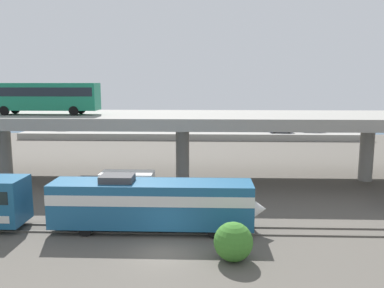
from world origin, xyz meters
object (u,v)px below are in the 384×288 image
Objects in this scene: parked_car_6 at (281,129)px; service_truck_east at (118,188)px; parked_car_2 at (333,126)px; train_locomotive at (162,202)px; parked_car_1 at (312,128)px; parked_car_4 at (146,126)px; parked_car_5 at (188,126)px; parked_car_3 at (193,127)px; transit_bus_on_overpass at (43,96)px; parked_car_0 at (62,127)px; parked_car_7 at (305,127)px.

service_truck_east is at bearing 62.61° from parked_car_6.
parked_car_2 is 12.05m from parked_car_6.
train_locomotive is 3.74× the size of parked_car_1.
train_locomotive is at bearing -118.50° from parked_car_2.
parked_car_4 is 8.72m from parked_car_5.
parked_car_3 is at bearing -2.89° from parked_car_1.
transit_bus_on_overpass is 2.67× the size of parked_car_2.
parked_car_3 is at bearing -179.20° from parked_car_0.
parked_car_1 is 0.99× the size of parked_car_7.
parked_car_5 is at bearing -177.59° from parked_car_4.
train_locomotive is at bearing 89.53° from parked_car_3.
train_locomotive is at bearing 99.93° from parked_car_4.
service_truck_east reaches higher than parked_car_2.
transit_bus_on_overpass is 2.73× the size of parked_car_6.
service_truck_east is at bearing -94.84° from parked_car_5.
service_truck_east is 1.60× the size of parked_car_3.
parked_car_1 and parked_car_2 have the same top height.
parked_car_0 is 54.78m from parked_car_2.
parked_car_6 is at bearing 12.13° from parked_car_1.
parked_car_1 is 23.42m from parked_car_3.
train_locomotive reaches higher than parked_car_2.
parked_car_5 is 18.74m from parked_car_6.
train_locomotive is 3.50× the size of parked_car_2.
parked_car_0 and parked_car_7 have the same top height.
parked_car_2 is 38.05m from parked_car_4.
parked_car_5 is (-0.99, 2.29, 0.00)m from parked_car_3.
parked_car_5 is at bearing 179.17° from parked_car_2.
parked_car_0 is 48.89m from parked_car_7.
parked_car_0 is 43.57m from parked_car_6.
parked_car_7 is at bearing -177.04° from parked_car_3.
parked_car_1 is at bearing 42.76° from transit_bus_on_overpass.
transit_bus_on_overpass is 2.82× the size of parked_car_7.
train_locomotive is 3.69× the size of parked_car_3.
train_locomotive is 53.41m from parked_car_5.
parked_car_1 is at bearing -122.80° from service_truck_east.
parked_car_7 is at bearing -120.64° from service_truck_east.
parked_car_2 is (54.74, 2.23, 0.00)m from parked_car_0.
transit_bus_on_overpass reaches higher than parked_car_2.
parked_car_2 and parked_car_5 have the same top height.
train_locomotive is 60.29m from parked_car_2.
train_locomotive is 3.92× the size of parked_car_0.
transit_bus_on_overpass is at bearing 82.35° from parked_car_4.
parked_car_5 is (-24.38, 3.47, 0.00)m from parked_car_1.
parked_car_2 is 1.02× the size of parked_car_5.
parked_car_3 is (5.01, 45.25, 0.37)m from service_truck_east.
train_locomotive is at bearing 70.15° from parked_car_6.
transit_bus_on_overpass is 39.53m from parked_car_4.
parked_car_3 is 2.49m from parked_car_5.
parked_car_3 is (-23.39, 1.18, -0.00)m from parked_car_1.
parked_car_2 is at bearing -0.83° from parked_car_5.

